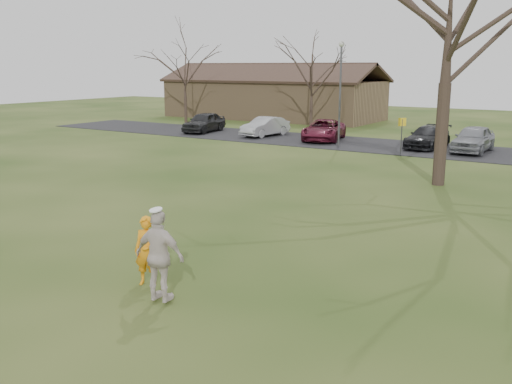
# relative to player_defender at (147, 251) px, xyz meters

# --- Properties ---
(ground) EXTENTS (120.00, 120.00, 0.00)m
(ground) POSITION_rel_player_defender_xyz_m (0.46, -0.18, -0.80)
(ground) COLOR #1E380F
(ground) RESTS_ON ground
(parking_strip) EXTENTS (62.00, 6.50, 0.04)m
(parking_strip) POSITION_rel_player_defender_xyz_m (0.46, 24.82, -0.78)
(parking_strip) COLOR black
(parking_strip) RESTS_ON ground
(player_defender) EXTENTS (0.68, 0.57, 1.60)m
(player_defender) POSITION_rel_player_defender_xyz_m (0.00, 0.00, 0.00)
(player_defender) COLOR orange
(player_defender) RESTS_ON ground
(car_0) EXTENTS (2.35, 4.53, 1.47)m
(car_0) POSITION_rel_player_defender_xyz_m (-17.54, 24.69, -0.02)
(car_0) COLOR #242426
(car_0) RESTS_ON parking_strip
(car_1) EXTENTS (1.91, 4.18, 1.33)m
(car_1) POSITION_rel_player_defender_xyz_m (-12.38, 24.98, -0.09)
(car_1) COLOR #A4A6AA
(car_1) RESTS_ON parking_strip
(car_2) EXTENTS (3.37, 5.28, 1.35)m
(car_2) POSITION_rel_player_defender_xyz_m (-7.92, 25.16, -0.08)
(car_2) COLOR maroon
(car_2) RESTS_ON parking_strip
(car_3) EXTENTS (1.97, 4.49, 1.28)m
(car_3) POSITION_rel_player_defender_xyz_m (-1.09, 25.31, -0.12)
(car_3) COLOR black
(car_3) RESTS_ON parking_strip
(car_4) EXTENTS (1.84, 4.44, 1.51)m
(car_4) POSITION_rel_player_defender_xyz_m (1.60, 25.02, -0.00)
(car_4) COLOR gray
(car_4) RESTS_ON parking_strip
(catching_play) EXTENTS (1.19, 0.61, 2.01)m
(catching_play) POSITION_rel_player_defender_xyz_m (0.98, -0.65, 0.25)
(catching_play) COLOR beige
(catching_play) RESTS_ON ground
(building) EXTENTS (20.60, 8.50, 5.14)m
(building) POSITION_rel_player_defender_xyz_m (-19.54, 37.82, 1.13)
(building) COLOR #8C6D4C
(building) RESTS_ON ground
(lamp_post) EXTENTS (0.34, 0.34, 6.27)m
(lamp_post) POSITION_rel_player_defender_xyz_m (-5.54, 22.32, 3.17)
(lamp_post) COLOR #47474C
(lamp_post) RESTS_ON ground
(sign_yellow) EXTENTS (0.35, 0.35, 2.08)m
(sign_yellow) POSITION_rel_player_defender_xyz_m (-1.54, 21.82, 0.65)
(sign_yellow) COLOR #47474C
(sign_yellow) RESTS_ON ground
(big_tree) EXTENTS (9.00, 9.00, 14.00)m
(big_tree) POSITION_rel_player_defender_xyz_m (2.46, 14.82, 6.20)
(big_tree) COLOR #352821
(big_tree) RESTS_ON ground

